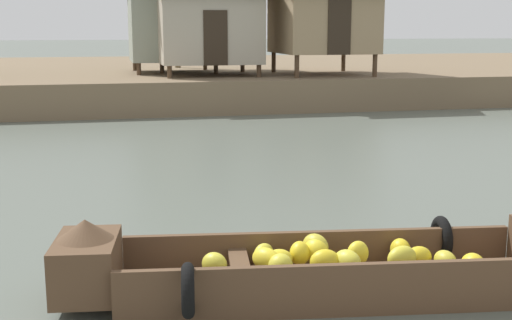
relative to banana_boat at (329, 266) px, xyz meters
name	(u,v)px	position (x,y,z in m)	size (l,w,h in m)	color
ground_plane	(273,180)	(0.78, 5.40, -0.31)	(300.00, 300.00, 0.00)	#596056
riverbank_strip	(167,77)	(0.78, 24.62, 0.23)	(160.00, 20.00, 1.08)	#756047
banana_boat	(329,266)	(0.00, 0.00, 0.00)	(5.58, 1.71, 0.88)	brown
stilt_house_mid_left	(173,19)	(0.54, 19.55, 2.73)	(3.87, 3.44, 4.18)	#4C3826
stilt_house_mid_right	(208,25)	(1.57, 17.71, 2.52)	(4.14, 3.60, 3.74)	#4C3826
stilt_house_right	(323,19)	(5.61, 17.16, 2.73)	(3.88, 3.99, 3.91)	#4C3826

